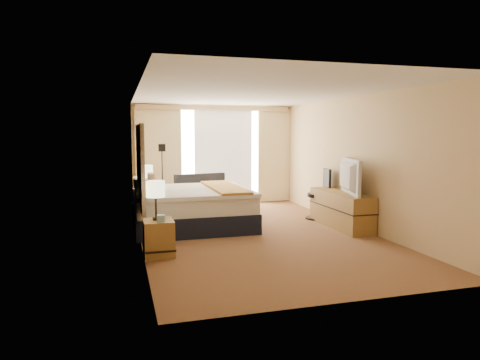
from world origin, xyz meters
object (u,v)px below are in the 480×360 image
object	(u,v)px
loveseat	(205,199)
lamp_left	(156,190)
lamp_right	(145,172)
desk_chair	(321,197)
nightstand_left	(159,238)
floor_lamp	(162,165)
bed	(191,207)
nightstand_right	(148,210)
media_dresser	(341,209)
television	(345,176)

from	to	relation	value
loveseat	lamp_left	world-z (taller)	lamp_left
loveseat	lamp_right	size ratio (longest dim) A/B	2.37
loveseat	desk_chair	world-z (taller)	desk_chair
nightstand_left	floor_lamp	distance (m)	3.49
bed	lamp_right	world-z (taller)	lamp_right
loveseat	nightstand_right	bearing A→B (deg)	-157.78
nightstand_right	desk_chair	distance (m)	3.73
media_dresser	floor_lamp	size ratio (longest dim) A/B	1.11
bed	lamp_left	bearing A→B (deg)	-114.72
lamp_right	television	size ratio (longest dim) A/B	0.56
nightstand_left	lamp_right	xyz separation A→B (m)	(-0.03, 2.55, 0.78)
floor_lamp	lamp_left	distance (m)	3.37
desk_chair	television	xyz separation A→B (m)	(-0.03, -1.05, 0.55)
nightstand_left	media_dresser	world-z (taller)	media_dresser
nightstand_left	bed	bearing A→B (deg)	66.20
nightstand_left	lamp_right	size ratio (longest dim) A/B	0.84
desk_chair	television	bearing A→B (deg)	-81.44
lamp_left	television	distance (m)	3.77
media_dresser	bed	xyz separation A→B (m)	(-2.89, 0.78, 0.05)
floor_lamp	lamp_right	world-z (taller)	floor_lamp
floor_lamp	lamp_left	bearing A→B (deg)	-97.32
loveseat	floor_lamp	world-z (taller)	floor_lamp
desk_chair	television	distance (m)	1.18
floor_lamp	lamp_right	xyz separation A→B (m)	(-0.43, -0.80, -0.09)
media_dresser	floor_lamp	distance (m)	4.10
desk_chair	lamp_right	size ratio (longest dim) A/B	1.68
nightstand_right	lamp_left	world-z (taller)	lamp_left
nightstand_left	floor_lamp	world-z (taller)	floor_lamp
floor_lamp	television	world-z (taller)	floor_lamp
floor_lamp	lamp_right	bearing A→B (deg)	-118.09
floor_lamp	television	bearing A→B (deg)	-37.63
nightstand_right	lamp_right	size ratio (longest dim) A/B	0.84
bed	lamp_right	distance (m)	1.28
nightstand_left	loveseat	world-z (taller)	loveseat
media_dresser	lamp_right	distance (m)	4.08
desk_chair	lamp_left	distance (m)	4.19
desk_chair	lamp_left	world-z (taller)	lamp_left
desk_chair	television	size ratio (longest dim) A/B	0.93
nightstand_left	media_dresser	distance (m)	3.85
loveseat	lamp_right	world-z (taller)	lamp_right
nightstand_left	lamp_left	distance (m)	0.74
floor_lamp	lamp_right	size ratio (longest dim) A/B	2.47
floor_lamp	nightstand_left	bearing A→B (deg)	-96.80
loveseat	lamp_right	bearing A→B (deg)	-159.57
loveseat	desk_chair	size ratio (longest dim) A/B	1.41
nightstand_right	lamp_left	distance (m)	2.60
media_dresser	bed	world-z (taller)	bed
nightstand_left	bed	size ratio (longest dim) A/B	0.24
nightstand_right	desk_chair	size ratio (longest dim) A/B	0.50
nightstand_left	nightstand_right	xyz separation A→B (m)	(0.00, 2.50, 0.00)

